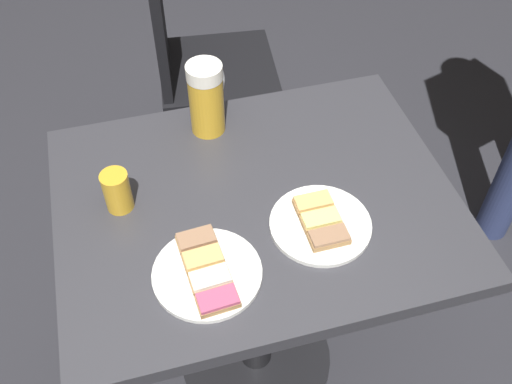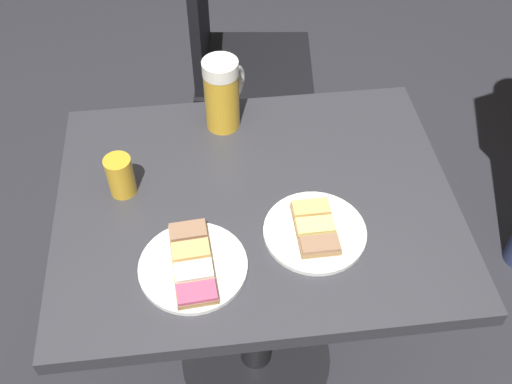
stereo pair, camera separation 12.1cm
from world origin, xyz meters
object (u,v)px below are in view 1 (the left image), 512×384
(plate_far, at_px, (321,223))
(cafe_chair, at_px, (195,55))
(plate_near, at_px, (207,272))
(beer_mug, at_px, (207,97))
(beer_glass_small, at_px, (117,191))

(plate_far, xyz_separation_m, cafe_chair, (0.08, -0.93, -0.22))
(plate_near, relative_size, beer_mug, 1.17)
(plate_far, height_order, cafe_chair, cafe_chair)
(plate_far, distance_m, beer_mug, 0.38)
(plate_far, height_order, beer_glass_small, beer_glass_small)
(plate_far, relative_size, cafe_chair, 0.22)
(plate_near, relative_size, plate_far, 1.01)
(plate_near, xyz_separation_m, plate_far, (-0.24, -0.05, -0.00))
(plate_near, bearing_deg, beer_glass_small, -57.45)
(plate_far, bearing_deg, plate_near, 12.72)
(plate_near, xyz_separation_m, beer_glass_small, (0.14, -0.21, 0.03))
(plate_near, relative_size, cafe_chair, 0.23)
(beer_mug, xyz_separation_m, cafe_chair, (-0.07, -0.58, -0.30))
(plate_far, xyz_separation_m, beer_mug, (0.15, -0.35, 0.08))
(cafe_chair, bearing_deg, beer_glass_small, -14.28)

